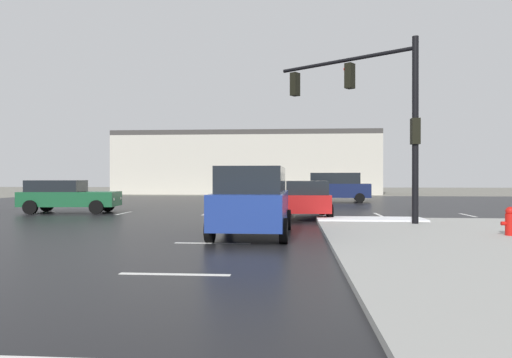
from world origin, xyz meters
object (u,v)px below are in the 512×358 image
fire_hydrant (510,221)px  suv_blue (253,199)px  sedan_red (305,198)px  sedan_green (67,196)px  traffic_signal_mast (374,103)px  suv_navy (335,187)px

fire_hydrant → suv_blue: size_ratio=0.16×
sedan_red → sedan_green: bearing=77.6°
fire_hydrant → suv_blue: suv_blue is taller
fire_hydrant → traffic_signal_mast: bearing=125.9°
fire_hydrant → suv_blue: 7.20m
sedan_green → suv_navy: bearing=33.9°
traffic_signal_mast → fire_hydrant: bearing=161.5°
sedan_green → suv_navy: suv_navy is taller
fire_hydrant → sedan_red: bearing=129.6°
suv_navy → traffic_signal_mast: bearing=94.9°
suv_blue → sedan_red: suv_blue is taller
sedan_red → suv_navy: bearing=-12.8°
sedan_green → suv_navy: (13.85, 11.29, 0.24)m
fire_hydrant → sedan_red: sedan_red is taller
traffic_signal_mast → sedan_green: (-13.90, 4.49, -3.61)m
suv_navy → sedan_red: size_ratio=1.08×
suv_navy → fire_hydrant: bearing=103.4°
fire_hydrant → suv_navy: bearing=98.7°
fire_hydrant → suv_navy: (-3.06, 19.94, 0.55)m
suv_blue → suv_navy: bearing=-10.8°
fire_hydrant → sedan_green: (-16.91, 8.65, 0.32)m
fire_hydrant → suv_navy: suv_navy is taller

